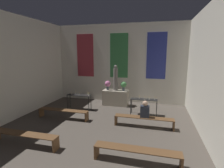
{
  "coord_description": "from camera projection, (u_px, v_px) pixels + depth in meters",
  "views": [
    {
      "loc": [
        2.31,
        -0.19,
        3.05
      ],
      "look_at": [
        0.0,
        8.65,
        1.4
      ],
      "focal_mm": 28.0,
      "sensor_mm": 36.0,
      "label": 1
    }
  ],
  "objects": [
    {
      "name": "wall_back",
      "position": [
        119.0,
        63.0,
        10.79
      ],
      "size": [
        8.15,
        0.16,
        4.77
      ],
      "color": "silver",
      "rests_on": "ground_plane"
    },
    {
      "name": "pew_back_right",
      "position": [
        144.0,
        120.0,
        7.2
      ],
      "size": [
        2.41,
        0.36,
        0.43
      ],
      "color": "brown",
      "rests_on": "ground_plane"
    },
    {
      "name": "candle_rack_left",
      "position": [
        79.0,
        97.0,
        9.43
      ],
      "size": [
        1.3,
        0.38,
        0.99
      ],
      "color": "black",
      "rests_on": "ground_plane"
    },
    {
      "name": "pew_second_right",
      "position": [
        137.0,
        152.0,
        4.84
      ],
      "size": [
        2.41,
        0.36,
        0.43
      ],
      "color": "brown",
      "rests_on": "ground_plane"
    },
    {
      "name": "statue",
      "position": [
        116.0,
        79.0,
        10.02
      ],
      "size": [
        0.25,
        0.25,
        1.47
      ],
      "color": "slate",
      "rests_on": "altar"
    },
    {
      "name": "flower_vase_left",
      "position": [
        108.0,
        84.0,
        10.2
      ],
      "size": [
        0.34,
        0.34,
        0.54
      ],
      "color": "#4C5666",
      "rests_on": "altar"
    },
    {
      "name": "altar",
      "position": [
        115.0,
        98.0,
        10.22
      ],
      "size": [
        1.46,
        0.61,
        0.89
      ],
      "color": "#ADA38E",
      "rests_on": "ground_plane"
    },
    {
      "name": "candle_rack_right",
      "position": [
        144.0,
        101.0,
        8.57
      ],
      "size": [
        1.3,
        0.38,
        0.99
      ],
      "color": "black",
      "rests_on": "ground_plane"
    },
    {
      "name": "person_seated",
      "position": [
        145.0,
        110.0,
        7.12
      ],
      "size": [
        0.36,
        0.24,
        0.7
      ],
      "color": "#282D38",
      "rests_on": "pew_back_right"
    },
    {
      "name": "pew_second_left",
      "position": [
        24.0,
        136.0,
        5.76
      ],
      "size": [
        2.41,
        0.36,
        0.43
      ],
      "color": "brown",
      "rests_on": "ground_plane"
    },
    {
      "name": "pew_back_left",
      "position": [
        63.0,
        112.0,
        8.12
      ],
      "size": [
        2.41,
        0.36,
        0.43
      ],
      "color": "brown",
      "rests_on": "ground_plane"
    },
    {
      "name": "flower_vase_right",
      "position": [
        124.0,
        85.0,
        9.96
      ],
      "size": [
        0.34,
        0.34,
        0.54
      ],
      "color": "#4C5666",
      "rests_on": "altar"
    },
    {
      "name": "wall_right",
      "position": [
        221.0,
        77.0,
        4.81
      ],
      "size": [
        0.12,
        10.6,
        4.77
      ],
      "color": "silver",
      "rests_on": "ground_plane"
    }
  ]
}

